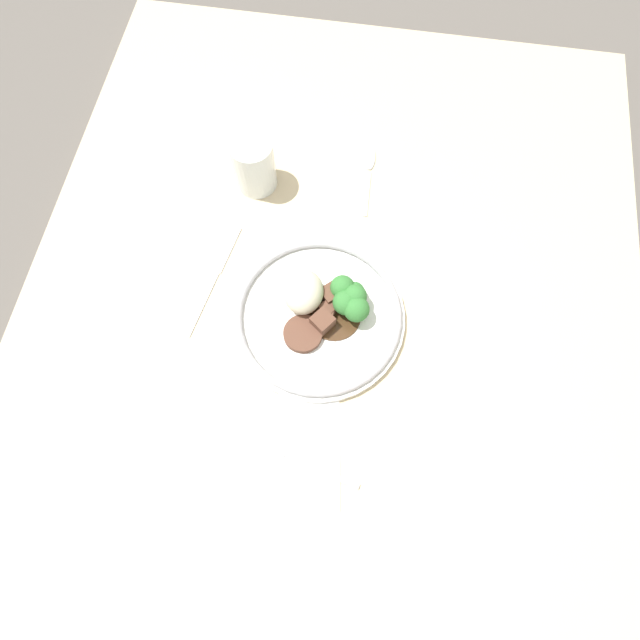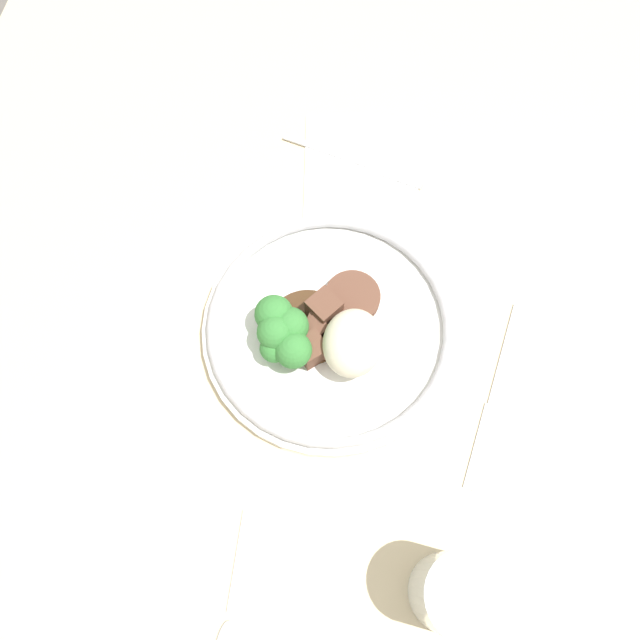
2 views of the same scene
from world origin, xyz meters
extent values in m
plane|color=#5B5651|center=(0.00, 0.00, 0.00)|extent=(8.00, 8.00, 0.00)
cube|color=beige|center=(0.00, 0.00, 0.02)|extent=(1.30, 1.05, 0.03)
cube|color=white|center=(-0.26, 0.02, 0.03)|extent=(0.19, 0.17, 0.00)
cylinder|color=white|center=(-0.03, 0.01, 0.04)|extent=(0.29, 0.29, 0.01)
torus|color=#B2B2B7|center=(-0.03, 0.01, 0.05)|extent=(0.28, 0.28, 0.01)
ellipsoid|color=beige|center=(-0.01, 0.04, 0.07)|extent=(0.08, 0.06, 0.06)
cylinder|color=brown|center=(-0.07, 0.03, 0.05)|extent=(0.06, 0.06, 0.01)
cylinder|color=#472D19|center=(-0.03, -0.01, 0.05)|extent=(0.09, 0.09, 0.00)
cube|color=brown|center=(-0.03, 0.00, 0.05)|extent=(0.02, 0.02, 0.02)
cube|color=brown|center=(-0.05, 0.01, 0.06)|extent=(0.04, 0.04, 0.03)
cube|color=brown|center=(-0.02, 0.00, 0.06)|extent=(0.03, 0.03, 0.02)
cube|color=brown|center=(0.00, 0.00, 0.06)|extent=(0.04, 0.04, 0.03)
cylinder|color=#669E51|center=(-0.03, -0.05, 0.05)|extent=(0.01, 0.01, 0.02)
sphere|color=#387F38|center=(-0.03, -0.05, 0.08)|extent=(0.04, 0.04, 0.04)
cylinder|color=#669E51|center=(-0.01, -0.04, 0.05)|extent=(0.01, 0.01, 0.02)
sphere|color=#387F38|center=(-0.01, -0.04, 0.08)|extent=(0.04, 0.04, 0.04)
cylinder|color=#669E51|center=(-0.02, -0.03, 0.05)|extent=(0.01, 0.01, 0.01)
sphere|color=#387F38|center=(-0.02, -0.03, 0.07)|extent=(0.04, 0.04, 0.04)
cylinder|color=#669E51|center=(0.01, -0.02, 0.05)|extent=(0.01, 0.01, 0.01)
sphere|color=#387F38|center=(0.01, -0.02, 0.07)|extent=(0.04, 0.04, 0.04)
cylinder|color=#669E51|center=(0.01, -0.04, 0.05)|extent=(0.01, 0.01, 0.01)
sphere|color=#387F38|center=(0.01, -0.04, 0.07)|extent=(0.03, 0.03, 0.03)
cylinder|color=orange|center=(0.22, 0.17, 0.07)|extent=(0.07, 0.07, 0.08)
cylinder|color=white|center=(0.22, 0.17, 0.08)|extent=(0.07, 0.07, 0.10)
cube|color=silver|center=(-0.28, -0.03, 0.03)|extent=(0.03, 0.11, 0.00)
cube|color=silver|center=(-0.26, 0.06, 0.03)|extent=(0.03, 0.07, 0.00)
cube|color=silver|center=(-0.04, 0.21, 0.03)|extent=(0.13, 0.03, 0.00)
cube|color=silver|center=(0.07, 0.19, 0.03)|extent=(0.10, 0.03, 0.00)
cube|color=silver|center=(0.22, -0.04, 0.03)|extent=(0.10, 0.01, 0.00)
camera|label=1|loc=(-0.32, -0.03, 0.81)|focal=28.00mm
camera|label=2|loc=(0.22, 0.05, 0.69)|focal=35.00mm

